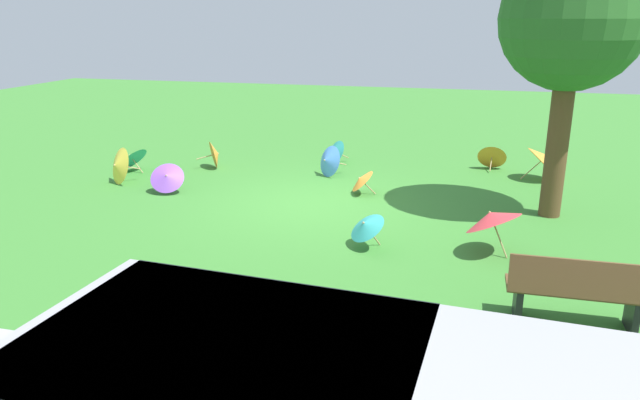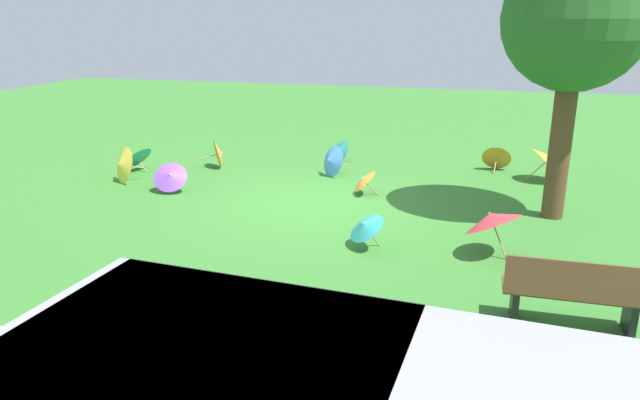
% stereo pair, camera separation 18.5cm
% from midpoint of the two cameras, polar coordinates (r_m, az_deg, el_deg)
% --- Properties ---
extents(ground, '(40.00, 40.00, 0.00)m').
position_cam_midpoint_polar(ground, '(11.67, -1.00, -0.33)').
color(ground, '#387A2D').
extents(park_bench, '(1.60, 0.49, 0.90)m').
position_cam_midpoint_polar(park_bench, '(7.59, 22.96, -8.09)').
color(park_bench, brown).
rests_on(park_bench, ground).
extents(shade_tree, '(2.44, 2.44, 4.73)m').
position_cam_midpoint_polar(shade_tree, '(11.20, 22.73, 15.58)').
color(shade_tree, brown).
rests_on(shade_tree, ground).
extents(parasol_orange_1, '(0.61, 0.68, 0.55)m').
position_cam_midpoint_polar(parasol_orange_1, '(12.19, 3.54, 1.97)').
color(parasol_orange_1, tan).
rests_on(parasol_orange_1, ground).
extents(parasol_teal_0, '(0.69, 0.70, 0.60)m').
position_cam_midpoint_polar(parasol_teal_0, '(14.78, 1.06, 4.68)').
color(parasol_teal_0, tan).
rests_on(parasol_teal_0, ground).
extents(parasol_orange_2, '(0.69, 0.70, 0.68)m').
position_cam_midpoint_polar(parasol_orange_2, '(14.58, -10.40, 4.38)').
color(parasol_orange_2, tan).
rests_on(parasol_orange_2, ground).
extents(parasol_yellow_0, '(0.88, 0.81, 0.82)m').
position_cam_midpoint_polar(parasol_yellow_0, '(13.69, -19.33, 3.15)').
color(parasol_yellow_0, tan).
rests_on(parasol_yellow_0, ground).
extents(parasol_orange_3, '(0.72, 0.71, 0.64)m').
position_cam_midpoint_polar(parasol_orange_3, '(14.82, 15.94, 4.12)').
color(parasol_orange_3, tan).
rests_on(parasol_orange_3, ground).
extents(parasol_teal_1, '(0.79, 0.88, 0.66)m').
position_cam_midpoint_polar(parasol_teal_1, '(14.69, -18.10, 3.93)').
color(parasol_teal_1, tan).
rests_on(parasol_teal_1, ground).
extents(parasol_red_0, '(1.18, 1.18, 0.87)m').
position_cam_midpoint_polar(parasol_red_0, '(9.40, 15.70, -1.66)').
color(parasol_red_0, tan).
rests_on(parasol_red_0, ground).
extents(parasol_orange_4, '(0.91, 0.95, 0.86)m').
position_cam_midpoint_polar(parasol_orange_4, '(14.10, 20.48, 3.79)').
color(parasol_orange_4, tan).
rests_on(parasol_orange_4, ground).
extents(parasol_teal_2, '(0.81, 0.82, 0.61)m').
position_cam_midpoint_polar(parasol_teal_2, '(9.35, 3.85, -2.47)').
color(parasol_teal_2, tan).
rests_on(parasol_teal_2, ground).
extents(parasol_purple_1, '(0.83, 0.74, 0.65)m').
position_cam_midpoint_polar(parasol_purple_1, '(12.66, -14.98, 2.17)').
color(parasol_purple_1, tan).
rests_on(parasol_purple_1, ground).
extents(parasol_blue_2, '(0.79, 0.78, 0.74)m').
position_cam_midpoint_polar(parasol_blue_2, '(13.54, 0.32, 3.81)').
color(parasol_blue_2, tan).
rests_on(parasol_blue_2, ground).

